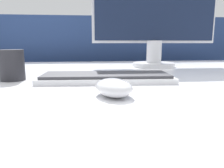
# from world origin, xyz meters

# --- Properties ---
(desk) EXTENTS (1.60, 1.20, 0.71)m
(desk) POSITION_xyz_m (0.00, 0.00, 0.36)
(desk) COLOR white
(desk) RESTS_ON ground_plane
(partition_panel) EXTENTS (5.00, 0.03, 1.00)m
(partition_panel) POSITION_xyz_m (0.00, 0.73, 0.50)
(partition_panel) COLOR navy
(partition_panel) RESTS_ON ground_plane
(computer_mouse_near) EXTENTS (0.11, 0.12, 0.04)m
(computer_mouse_near) POSITION_xyz_m (-0.03, -0.30, 0.73)
(computer_mouse_near) COLOR silver
(computer_mouse_near) RESTS_ON desk
(keyboard) EXTENTS (0.40, 0.16, 0.02)m
(keyboard) POSITION_xyz_m (-0.03, -0.11, 0.72)
(keyboard) COLOR silver
(keyboard) RESTS_ON desk
(monitor) EXTENTS (0.59, 0.20, 0.48)m
(monitor) POSITION_xyz_m (0.23, 0.27, 0.97)
(monitor) COLOR silver
(monitor) RESTS_ON desk
(mug) EXTENTS (0.08, 0.08, 0.09)m
(mug) POSITION_xyz_m (-0.32, -0.06, 0.76)
(mug) COLOR #232328
(mug) RESTS_ON desk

